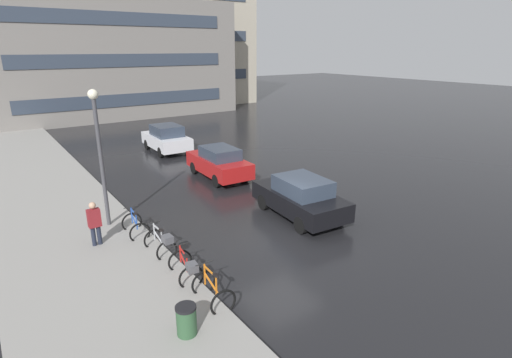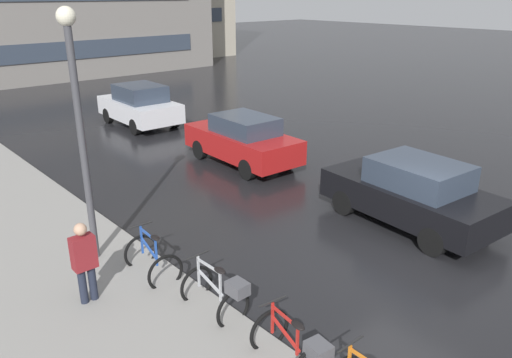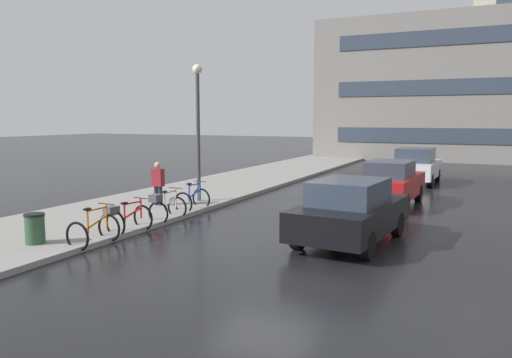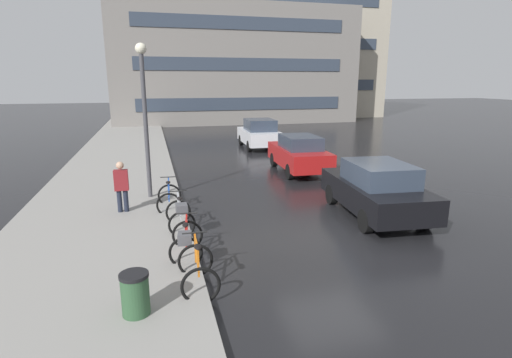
% 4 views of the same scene
% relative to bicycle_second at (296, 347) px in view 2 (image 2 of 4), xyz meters
% --- Properties ---
extents(ground_plane, '(140.00, 140.00, 0.00)m').
position_rel_bicycle_second_xyz_m(ground_plane, '(3.83, 0.57, -0.48)').
color(ground_plane, black).
extents(bicycle_second, '(0.86, 1.39, 0.95)m').
position_rel_bicycle_second_xyz_m(bicycle_second, '(0.00, 0.00, 0.00)').
color(bicycle_second, black).
rests_on(bicycle_second, ground).
extents(bicycle_third, '(0.73, 1.35, 1.00)m').
position_rel_bicycle_second_xyz_m(bicycle_third, '(0.01, 1.82, 0.02)').
color(bicycle_third, black).
rests_on(bicycle_third, ground).
extents(bicycle_farthest, '(0.81, 1.14, 1.01)m').
position_rel_bicycle_second_xyz_m(bicycle_farthest, '(-0.20, 3.69, -0.07)').
color(bicycle_farthest, black).
rests_on(bicycle_farthest, ground).
extents(car_black, '(2.28, 4.35, 1.63)m').
position_rel_bicycle_second_xyz_m(car_black, '(5.74, 1.74, 0.34)').
color(car_black, black).
rests_on(car_black, ground).
extents(car_red, '(1.96, 4.27, 1.62)m').
position_rel_bicycle_second_xyz_m(car_red, '(5.64, 7.90, 0.34)').
color(car_red, '#AD1919').
rests_on(car_red, ground).
extents(car_white, '(2.07, 4.10, 1.73)m').
position_rel_bicycle_second_xyz_m(car_white, '(5.65, 14.61, 0.38)').
color(car_white, silver).
rests_on(car_white, ground).
extents(pedestrian, '(0.40, 0.24, 1.66)m').
position_rel_bicycle_second_xyz_m(pedestrian, '(-1.55, 3.60, 0.45)').
color(pedestrian, '#1E2333').
rests_on(pedestrian, ground).
extents(streetlamp, '(0.35, 0.35, 5.08)m').
position_rel_bicycle_second_xyz_m(streetlamp, '(-0.76, 5.02, 2.69)').
color(streetlamp, '#424247').
rests_on(streetlamp, ground).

